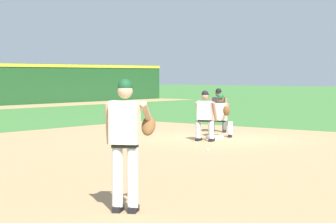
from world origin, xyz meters
TOP-DOWN VIEW (x-y plane):
  - ground_plane at (0.00, 0.00)m, footprint 160.00×160.00m
  - infield_dirt_patch at (-4.69, -2.47)m, footprint 18.00×18.00m
  - first_base_bag at (0.00, 0.00)m, footprint 0.38×0.38m
  - baseball at (-2.70, -1.64)m, footprint 0.07×0.07m
  - pitcher at (-9.34, -4.93)m, footprint 0.83×0.59m
  - first_baseman at (0.45, 0.08)m, footprint 0.83×1.01m
  - baserunner at (-0.80, -0.21)m, footprint 0.54×0.65m
  - umpire at (1.85, 1.12)m, footprint 0.61×0.67m

SIDE VIEW (x-z plane):
  - ground_plane at x=0.00m, z-range 0.00..0.00m
  - infield_dirt_patch at x=-4.69m, z-range 0.00..0.01m
  - baseball at x=-2.70m, z-range 0.00..0.07m
  - first_base_bag at x=0.00m, z-range 0.00..0.09m
  - first_baseman at x=0.45m, z-range 0.06..1.40m
  - baserunner at x=-0.80m, z-range 0.06..1.52m
  - umpire at x=1.85m, z-range 0.06..1.52m
  - pitcher at x=-9.34m, z-range 0.13..1.99m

